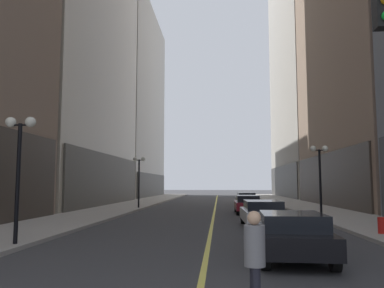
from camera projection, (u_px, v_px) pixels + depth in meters
name	position (u px, v px, depth m)	size (l,w,h in m)	color
ground_plane	(215.00, 206.00, 38.06)	(200.00, 200.00, 0.00)	#38383A
sidewalk_left	(132.00, 205.00, 38.64)	(4.50, 78.00, 0.15)	#9E9991
sidewalk_right	(301.00, 205.00, 37.49)	(4.50, 78.00, 0.15)	#9E9991
lane_centre_stripe	(215.00, 206.00, 38.06)	(0.16, 70.00, 0.01)	#E5D64C
building_left_far	(122.00, 103.00, 65.55)	(10.97, 26.00, 31.32)	#A8A399
car_black	(292.00, 234.00, 11.13)	(2.13, 4.45, 1.32)	black
car_white	(262.00, 213.00, 19.30)	(1.98, 4.78, 1.32)	silver
car_maroon	(247.00, 204.00, 28.13)	(1.75, 4.45, 1.32)	maroon
car_silver	(246.00, 199.00, 36.82)	(1.86, 4.09, 1.32)	#B7B7BC
pedestrian_in_grey_suit	(255.00, 256.00, 6.26)	(0.38, 0.38, 1.70)	black
street_lamp_left_near	(19.00, 151.00, 13.32)	(1.06, 0.36, 4.43)	black
street_lamp_left_far	(139.00, 171.00, 33.18)	(1.06, 0.36, 4.43)	black
street_lamp_right_mid	(320.00, 165.00, 23.36)	(1.06, 0.36, 4.43)	black
fire_hydrant_right	(382.00, 227.00, 15.71)	(0.28, 0.28, 0.80)	red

